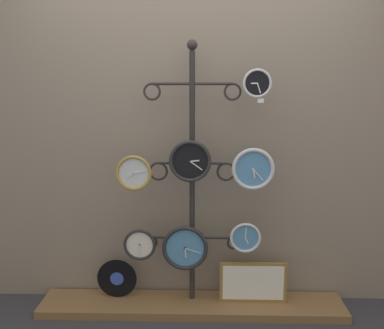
# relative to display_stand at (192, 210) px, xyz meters

# --- Properties ---
(shop_wall) EXTENTS (4.40, 0.04, 2.80)m
(shop_wall) POSITION_rel_display_stand_xyz_m (0.00, 0.16, 0.67)
(shop_wall) COLOR gray
(shop_wall) RESTS_ON ground_plane
(low_shelf) EXTENTS (2.20, 0.36, 0.06)m
(low_shelf) POSITION_rel_display_stand_xyz_m (0.00, -0.06, -0.70)
(low_shelf) COLOR brown
(low_shelf) RESTS_ON ground_plane
(display_stand) EXTENTS (0.69, 0.34, 1.91)m
(display_stand) POSITION_rel_display_stand_xyz_m (0.00, 0.00, 0.00)
(display_stand) COLOR #282623
(display_stand) RESTS_ON ground_plane
(clock_top_right) EXTENTS (0.19, 0.04, 0.19)m
(clock_top_right) POSITION_rel_display_stand_xyz_m (0.43, -0.10, 0.89)
(clock_top_right) COLOR black
(clock_middle_left) EXTENTS (0.25, 0.04, 0.25)m
(clock_middle_left) POSITION_rel_display_stand_xyz_m (-0.39, -0.11, 0.29)
(clock_middle_left) COLOR silver
(clock_middle_center) EXTENTS (0.29, 0.04, 0.29)m
(clock_middle_center) POSITION_rel_display_stand_xyz_m (-0.01, -0.11, 0.38)
(clock_middle_center) COLOR black
(clock_middle_right) EXTENTS (0.29, 0.04, 0.29)m
(clock_middle_right) POSITION_rel_display_stand_xyz_m (0.42, -0.08, 0.32)
(clock_middle_right) COLOR #4C84B2
(clock_bottom_left) EXTENTS (0.23, 0.04, 0.23)m
(clock_bottom_left) POSITION_rel_display_stand_xyz_m (-0.37, -0.10, -0.22)
(clock_bottom_left) COLOR silver
(clock_bottom_center) EXTENTS (0.33, 0.04, 0.33)m
(clock_bottom_center) POSITION_rel_display_stand_xyz_m (-0.05, -0.09, -0.25)
(clock_bottom_center) COLOR #4C84B2
(clock_bottom_right) EXTENTS (0.22, 0.04, 0.22)m
(clock_bottom_right) POSITION_rel_display_stand_xyz_m (0.38, -0.08, -0.17)
(clock_bottom_right) COLOR #4C84B2
(vinyl_record) EXTENTS (0.29, 0.01, 0.29)m
(vinyl_record) POSITION_rel_display_stand_xyz_m (-0.56, -0.00, -0.53)
(vinyl_record) COLOR black
(vinyl_record) RESTS_ON low_shelf
(picture_frame) EXTENTS (0.48, 0.02, 0.30)m
(picture_frame) POSITION_rel_display_stand_xyz_m (0.44, -0.05, -0.52)
(picture_frame) COLOR olive
(picture_frame) RESTS_ON low_shelf
(price_tag_upper) EXTENTS (0.04, 0.00, 0.03)m
(price_tag_upper) POSITION_rel_display_stand_xyz_m (0.45, -0.10, 0.78)
(price_tag_upper) COLOR white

